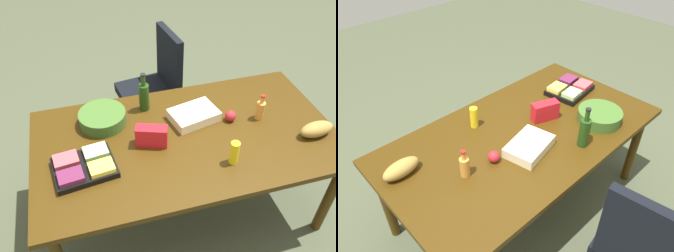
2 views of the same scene
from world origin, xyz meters
The scene contains 12 objects.
ground_plane centered at (0.00, 0.00, 0.00)m, with size 10.00×10.00×0.00m, color #454A34.
conference_table centered at (0.00, 0.00, 0.69)m, with size 2.00×1.09×0.76m.
office_chair centered at (-0.01, -0.98, 0.39)m, with size 0.56×0.56×1.01m.
salad_bowl centered at (0.51, -0.29, 0.81)m, with size 0.32×0.32×0.09m, color #3B5F23.
apple_red centered at (-0.34, -0.08, 0.80)m, with size 0.08×0.08×0.08m, color #AB1E26.
mustard_bottle centered at (-0.20, 0.29, 0.84)m, with size 0.06×0.06×0.16m, color yellow.
chip_bag_red centered at (0.24, 0.01, 0.83)m, with size 0.20×0.08×0.14m, color red.
sheet_cake centered at (-0.10, -0.16, 0.80)m, with size 0.32×0.22×0.07m, color beige.
fruit_platter centered at (0.68, 0.11, 0.79)m, with size 0.39×0.32×0.07m.
dressing_bottle centered at (-0.55, -0.05, 0.84)m, with size 0.06×0.06×0.19m.
wine_bottle centered at (0.20, -0.37, 0.88)m, with size 0.09×0.09×0.29m.
bread_loaf centered at (-0.82, 0.22, 0.81)m, with size 0.24×0.11×0.10m, color olive.
Camera 1 is at (0.59, 1.62, 2.36)m, focal length 37.90 mm.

